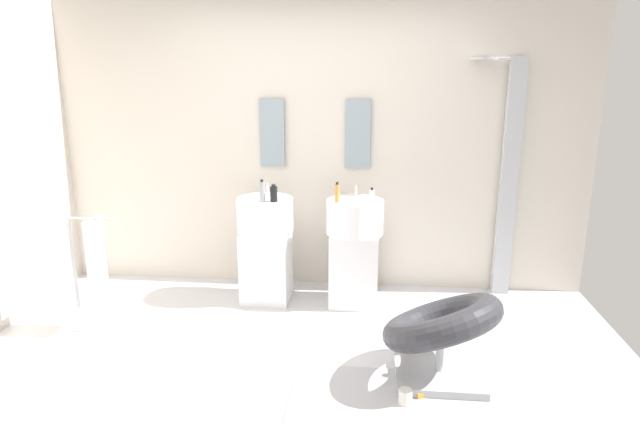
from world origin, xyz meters
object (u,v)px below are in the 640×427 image
(towel_rack, at_px, (92,254))
(soap_bottle_grey, at_px, (262,192))
(coffee_mug, at_px, (405,397))
(pedestal_sink_left, at_px, (266,246))
(soap_bottle_amber, at_px, (337,193))
(soap_bottle_white, at_px, (372,196))
(soap_bottle_black, at_px, (274,194))
(pedestal_sink_right, at_px, (354,248))
(lounge_chair, at_px, (441,329))
(magazine_ochre, at_px, (428,388))
(shower_column, at_px, (508,174))

(towel_rack, bearing_deg, soap_bottle_grey, 28.53)
(coffee_mug, bearing_deg, pedestal_sink_left, 127.42)
(towel_rack, height_order, soap_bottle_grey, soap_bottle_grey)
(soap_bottle_amber, relative_size, soap_bottle_grey, 0.90)
(soap_bottle_grey, xyz_separation_m, soap_bottle_white, (0.88, 0.08, -0.03))
(pedestal_sink_left, bearing_deg, coffee_mug, -52.58)
(coffee_mug, xyz_separation_m, soap_bottle_black, (-1.02, 1.35, 0.91))
(towel_rack, xyz_separation_m, soap_bottle_black, (1.24, 0.64, 0.34))
(towel_rack, relative_size, soap_bottle_grey, 5.15)
(towel_rack, bearing_deg, soap_bottle_black, 27.30)
(pedestal_sink_left, distance_m, pedestal_sink_right, 0.75)
(lounge_chair, height_order, towel_rack, towel_rack)
(lounge_chair, relative_size, soap_bottle_grey, 5.95)
(pedestal_sink_left, height_order, lounge_chair, pedestal_sink_left)
(soap_bottle_grey, bearing_deg, soap_bottle_amber, 4.47)
(pedestal_sink_right, bearing_deg, soap_bottle_grey, -170.20)
(magazine_ochre, xyz_separation_m, soap_bottle_amber, (-0.66, 1.23, 0.96))
(lounge_chair, xyz_separation_m, towel_rack, (-2.50, 0.39, 0.28))
(lounge_chair, height_order, soap_bottle_white, soap_bottle_white)
(coffee_mug, height_order, soap_bottle_grey, soap_bottle_grey)
(pedestal_sink_left, relative_size, soap_bottle_black, 6.97)
(pedestal_sink_left, height_order, towel_rack, pedestal_sink_left)
(soap_bottle_black, xyz_separation_m, soap_bottle_grey, (-0.09, -0.02, 0.02))
(towel_rack, bearing_deg, shower_column, 19.15)
(coffee_mug, bearing_deg, soap_bottle_white, 99.29)
(pedestal_sink_left, bearing_deg, magazine_ochre, -45.76)
(lounge_chair, relative_size, soap_bottle_white, 9.13)
(pedestal_sink_right, distance_m, shower_column, 1.46)
(soap_bottle_white, bearing_deg, lounge_chair, -67.18)
(magazine_ochre, bearing_deg, shower_column, 42.02)
(shower_column, distance_m, towel_rack, 3.40)
(towel_rack, distance_m, soap_bottle_amber, 1.91)
(pedestal_sink_left, relative_size, lounge_chair, 0.91)
(pedestal_sink_right, relative_size, lounge_chair, 0.91)
(pedestal_sink_right, bearing_deg, soap_bottle_white, -20.80)
(shower_column, bearing_deg, soap_bottle_grey, -166.72)
(shower_column, bearing_deg, soap_bottle_amber, -163.16)
(shower_column, distance_m, soap_bottle_amber, 1.50)
(soap_bottle_black, height_order, soap_bottle_grey, soap_bottle_grey)
(pedestal_sink_left, distance_m, shower_column, 2.15)
(soap_bottle_black, xyz_separation_m, soap_bottle_white, (0.79, 0.06, -0.01))
(lounge_chair, xyz_separation_m, soap_bottle_grey, (-1.35, 1.02, 0.64))
(magazine_ochre, distance_m, coffee_mug, 0.22)
(soap_bottle_amber, bearing_deg, shower_column, 16.84)
(pedestal_sink_left, xyz_separation_m, shower_column, (2.04, 0.35, 0.59))
(pedestal_sink_right, relative_size, magazine_ochre, 4.60)
(towel_rack, bearing_deg, soap_bottle_white, 19.07)
(pedestal_sink_left, height_order, magazine_ochre, pedestal_sink_left)
(coffee_mug, bearing_deg, soap_bottle_amber, 110.24)
(pedestal_sink_right, bearing_deg, coffee_mug, -75.92)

